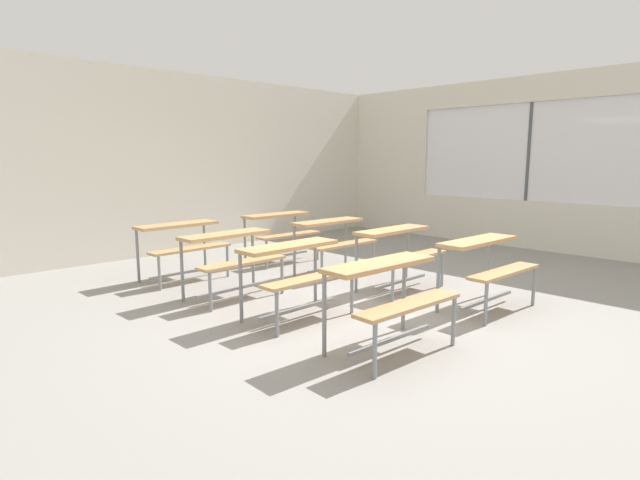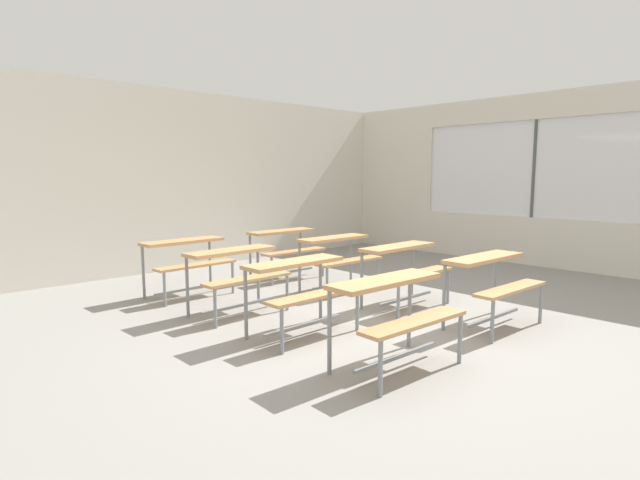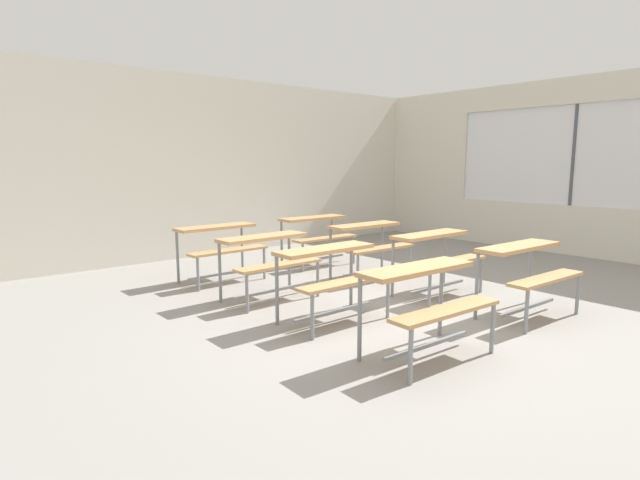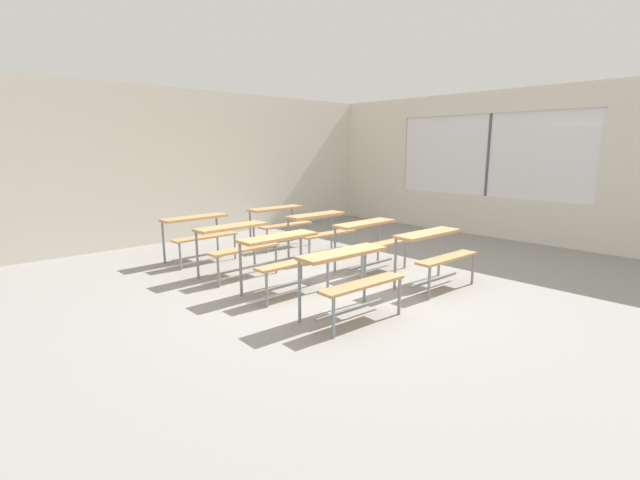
{
  "view_description": "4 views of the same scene",
  "coord_description": "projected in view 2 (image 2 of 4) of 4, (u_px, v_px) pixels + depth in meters",
  "views": [
    {
      "loc": [
        -3.8,
        -3.3,
        1.6
      ],
      "look_at": [
        0.25,
        0.87,
        0.64
      ],
      "focal_mm": 28.0,
      "sensor_mm": 36.0,
      "label": 1
    },
    {
      "loc": [
        -3.8,
        -3.3,
        1.6
      ],
      "look_at": [
        0.69,
        1.42,
        0.75
      ],
      "focal_mm": 28.0,
      "sensor_mm": 36.0,
      "label": 2
    },
    {
      "loc": [
        -3.8,
        -3.3,
        1.6
      ],
      "look_at": [
        -0.64,
        0.48,
        0.82
      ],
      "focal_mm": 28.0,
      "sensor_mm": 36.0,
      "label": 3
    },
    {
      "loc": [
        -4.04,
        -4.08,
        1.87
      ],
      "look_at": [
        0.27,
        0.58,
        0.55
      ],
      "focal_mm": 25.08,
      "sensor_mm": 36.0,
      "label": 4
    }
  ],
  "objects": [
    {
      "name": "ground",
      "position": [
        366.0,
        332.0,
        5.18
      ],
      "size": [
        10.0,
        9.0,
        0.05
      ],
      "primitive_type": "cube",
      "color": "gray"
    },
    {
      "name": "wall_back",
      "position": [
        161.0,
        181.0,
        8.21
      ],
      "size": [
        10.0,
        0.12,
        3.0
      ],
      "primitive_type": "cube",
      "color": "silver",
      "rests_on": "ground"
    },
    {
      "name": "wall_right",
      "position": [
        571.0,
        184.0,
        8.31
      ],
      "size": [
        0.12,
        9.0,
        3.0
      ],
      "color": "silver",
      "rests_on": "ground"
    },
    {
      "name": "desk_bench_r0c0",
      "position": [
        395.0,
        302.0,
        4.1
      ],
      "size": [
        1.13,
        0.64,
        0.74
      ],
      "rotation": [
        0.0,
        0.0,
        -0.05
      ],
      "color": "tan",
      "rests_on": "ground"
    },
    {
      "name": "desk_bench_r0c1",
      "position": [
        493.0,
        274.0,
        5.24
      ],
      "size": [
        1.12,
        0.63,
        0.74
      ],
      "rotation": [
        0.0,
        0.0,
        -0.04
      ],
      "color": "tan",
      "rests_on": "ground"
    },
    {
      "name": "desk_bench_r1c0",
      "position": [
        301.0,
        280.0,
        4.97
      ],
      "size": [
        1.1,
        0.59,
        0.74
      ],
      "rotation": [
        0.0,
        0.0,
        -0.0
      ],
      "color": "tan",
      "rests_on": "ground"
    },
    {
      "name": "desk_bench_r1c1",
      "position": [
        405.0,
        261.0,
        6.05
      ],
      "size": [
        1.1,
        0.6,
        0.74
      ],
      "rotation": [
        0.0,
        0.0,
        -0.01
      ],
      "color": "tan",
      "rests_on": "ground"
    },
    {
      "name": "desk_bench_r2c0",
      "position": [
        237.0,
        266.0,
        5.72
      ],
      "size": [
        1.12,
        0.62,
        0.74
      ],
      "rotation": [
        0.0,
        0.0,
        0.03
      ],
      "color": "tan",
      "rests_on": "ground"
    },
    {
      "name": "desk_bench_r2c1",
      "position": [
        339.0,
        250.0,
        6.89
      ],
      "size": [
        1.11,
        0.62,
        0.74
      ],
      "rotation": [
        0.0,
        0.0,
        -0.02
      ],
      "color": "tan",
      "rests_on": "ground"
    },
    {
      "name": "desk_bench_r3c0",
      "position": [
        187.0,
        254.0,
        6.58
      ],
      "size": [
        1.12,
        0.62,
        0.74
      ],
      "rotation": [
        0.0,
        0.0,
        0.03
      ],
      "color": "tan",
      "rests_on": "ground"
    },
    {
      "name": "desk_bench_r3c1",
      "position": [
        286.0,
        242.0,
        7.73
      ],
      "size": [
        1.12,
        0.62,
        0.74
      ],
      "rotation": [
        0.0,
        0.0,
        -0.03
      ],
      "color": "tan",
      "rests_on": "ground"
    }
  ]
}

